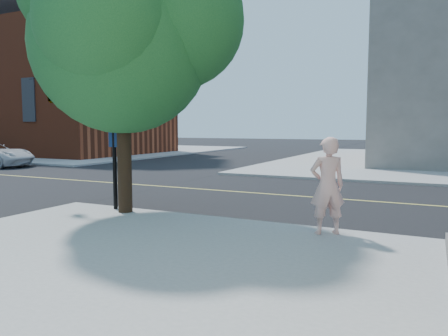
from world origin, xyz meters
The scene contains 8 objects.
ground centered at (0.00, 0.00, 0.00)m, with size 140.00×140.00×0.00m, color black.
road_ew centered at (0.00, 4.50, 0.01)m, with size 140.00×9.00×0.01m, color black.
sidewalk_nw centered at (-23.00, 21.50, 0.06)m, with size 26.00×25.00×0.12m, color #A1A1A1.
church centered at (-20.00, 18.00, 7.18)m, with size 15.20×12.00×14.40m.
office_block centered at (-32.00, 21.98, 9.12)m, with size 12.00×14.08×18.00m.
man_on_phone centered at (6.26, -0.55, 1.09)m, with size 0.71×0.47×1.95m, color beige.
street_tree centered at (1.29, -0.49, 4.77)m, with size 5.43×4.93×7.20m.
signal_pole centered at (-1.13, -0.30, 3.17)m, with size 3.32×0.38×3.74m.
Camera 1 is at (8.12, -9.12, 2.26)m, focal length 34.64 mm.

